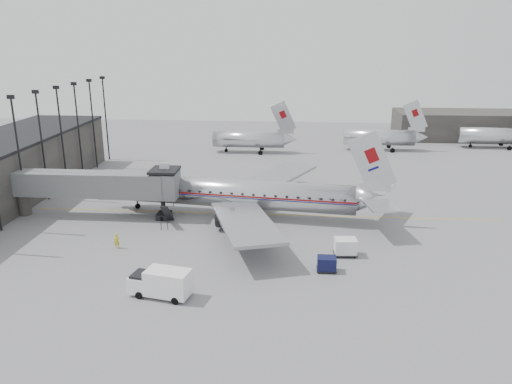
# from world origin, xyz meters

# --- Properties ---
(ground) EXTENTS (160.00, 160.00, 0.00)m
(ground) POSITION_xyz_m (0.00, 0.00, 0.00)
(ground) COLOR slate
(ground) RESTS_ON ground
(terminal) EXTENTS (12.00, 46.00, 8.00)m
(terminal) POSITION_xyz_m (-34.00, 10.00, 4.00)
(terminal) COLOR #33302E
(terminal) RESTS_ON ground
(hangar) EXTENTS (30.00, 12.00, 6.00)m
(hangar) POSITION_xyz_m (45.00, 60.00, 3.00)
(hangar) COLOR #33302E
(hangar) RESTS_ON ground
(apron_line) EXTENTS (60.00, 0.15, 0.01)m
(apron_line) POSITION_xyz_m (3.00, 6.00, 0.01)
(apron_line) COLOR gold
(apron_line) RESTS_ON ground
(jet_bridge) EXTENTS (21.00, 6.20, 7.10)m
(jet_bridge) POSITION_xyz_m (-16.66, 3.67, 4.18)
(jet_bridge) COLOR #585A5C
(jet_bridge) RESTS_ON ground
(floodlight_masts) EXTENTS (0.90, 42.25, 15.25)m
(floodlight_masts) POSITION_xyz_m (-27.50, 13.00, 8.36)
(floodlight_masts) COLOR black
(floodlight_masts) RESTS_ON ground
(distant_aircraft_near) EXTENTS (16.39, 3.20, 10.26)m
(distant_aircraft_near) POSITION_xyz_m (-1.79, 42.00, 2.73)
(distant_aircraft_near) COLOR silver
(distant_aircraft_near) RESTS_ON ground
(distant_aircraft_mid) EXTENTS (16.39, 3.20, 10.26)m
(distant_aircraft_mid) POSITION_xyz_m (24.21, 46.00, 2.73)
(distant_aircraft_mid) COLOR silver
(distant_aircraft_mid) RESTS_ON ground
(distant_aircraft_far) EXTENTS (16.39, 3.20, 10.26)m
(distant_aircraft_far) POSITION_xyz_m (48.21, 50.00, 2.73)
(distant_aircraft_far) COLOR silver
(distant_aircraft_far) RESTS_ON ground
(airliner) EXTENTS (37.05, 34.15, 11.74)m
(airliner) POSITION_xyz_m (0.74, 5.18, 2.95)
(airliner) COLOR silver
(airliner) RESTS_ON ground
(service_van) EXTENTS (5.77, 3.16, 2.57)m
(service_van) POSITION_xyz_m (-4.50, -15.99, 1.35)
(service_van) COLOR white
(service_van) RESTS_ON ground
(baggage_cart_navy) EXTENTS (1.92, 1.46, 1.50)m
(baggage_cart_navy) POSITION_xyz_m (10.38, -9.91, 0.80)
(baggage_cart_navy) COLOR #0D1035
(baggage_cart_navy) RESTS_ON ground
(baggage_cart_white) EXTENTS (2.45, 1.93, 1.84)m
(baggage_cart_white) POSITION_xyz_m (12.54, -6.00, 0.98)
(baggage_cart_white) COLOR white
(baggage_cart_white) RESTS_ON ground
(ramp_worker) EXTENTS (0.69, 0.55, 1.64)m
(ramp_worker) POSITION_xyz_m (-12.00, -6.00, 0.82)
(ramp_worker) COLOR gold
(ramp_worker) RESTS_ON ground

